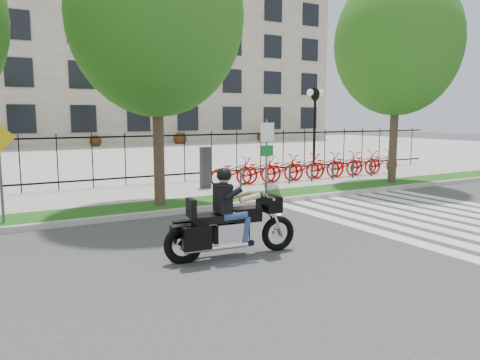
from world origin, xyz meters
TOP-DOWN VIEW (x-y plane):
  - ground at (0.00, 0.00)m, footprint 120.00×120.00m
  - curb at (0.00, 4.10)m, footprint 60.00×0.20m
  - grass_verge at (0.00, 4.95)m, footprint 60.00×1.50m
  - sidewalk at (0.00, 7.45)m, footprint 60.00×3.50m
  - plaza at (0.00, 25.00)m, footprint 80.00×34.00m
  - crosswalk_stripes at (4.83, 0.00)m, footprint 5.70×8.00m
  - iron_fence at (0.00, 9.20)m, footprint 30.00×0.06m
  - office_building at (0.00, 44.92)m, footprint 60.00×21.90m
  - lamp_post_right at (10.00, 12.00)m, footprint 1.06×0.70m
  - street_tree_1 at (-1.40, 4.95)m, footprint 4.99×4.99m
  - street_tree_2 at (8.31, 4.95)m, footprint 4.83×4.83m
  - bike_share_station at (6.17, 7.20)m, footprint 10.09×0.89m
  - sign_pole_regulatory at (2.13, 4.58)m, footprint 0.50×0.09m
  - motorcycle_rider at (-1.79, -0.22)m, footprint 2.79×0.90m

SIDE VIEW (x-z plane):
  - ground at x=0.00m, z-range 0.00..0.00m
  - crosswalk_stripes at x=4.83m, z-range 0.00..0.01m
  - plaza at x=0.00m, z-range 0.00..0.10m
  - curb at x=0.00m, z-range 0.00..0.15m
  - grass_verge at x=0.00m, z-range 0.00..0.15m
  - sidewalk at x=0.00m, z-range 0.00..0.15m
  - bike_share_station at x=6.17m, z-range -0.06..1.44m
  - motorcycle_rider at x=-1.79m, z-range -0.36..1.79m
  - iron_fence at x=0.00m, z-range 0.15..2.15m
  - sign_pole_regulatory at x=2.13m, z-range 0.49..2.99m
  - lamp_post_right at x=10.00m, z-range 1.08..5.33m
  - street_tree_2 at x=8.31m, z-range 1.45..9.62m
  - street_tree_1 at x=-1.40m, z-range 1.43..9.74m
  - office_building at x=0.00m, z-range -0.11..20.04m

